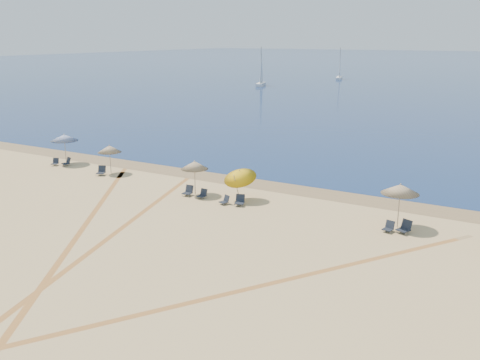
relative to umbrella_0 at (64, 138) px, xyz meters
The scene contains 18 objects.
wet_sand 18.42m from the umbrella_0, ahead, with size 500.00×500.00×0.00m, color olive.
umbrella_0 is the anchor object (origin of this frame).
umbrella_1 5.72m from the umbrella_0, ahead, with size 1.87×1.87×2.35m.
umbrella_2 15.06m from the umbrella_0, ahead, with size 1.90×1.90×2.45m.
umbrella_3 18.37m from the umbrella_0, ahead, with size 2.20×2.24×2.48m.
umbrella_4 28.82m from the umbrella_0, ahead, with size 2.15×2.15×2.64m.
chair_0 2.23m from the umbrella_0, 111.58° to the right, with size 0.70×0.75×0.62m.
chair_1 2.11m from the umbrella_0, 37.89° to the right, with size 0.77×0.83×0.70m.
chair_2 5.90m from the umbrella_0, 14.13° to the right, with size 0.84×0.90×0.74m.
chair_3 14.97m from the umbrella_0, ahead, with size 0.60×0.69×0.70m.
chair_4 16.16m from the umbrella_0, ahead, with size 0.57×0.65×0.63m.
chair_5 18.22m from the umbrella_0, ahead, with size 0.68×0.72×0.59m.
chair_6 19.13m from the umbrella_0, ahead, with size 0.77×0.84×0.71m.
chair_7 28.72m from the umbrella_0, ahead, with size 0.63×0.70×0.62m.
chair_8 29.51m from the umbrella_0, ahead, with size 0.84×0.90×0.74m.
sailboat_0 76.93m from the umbrella_0, 104.58° to the left, with size 3.16×5.86×8.48m.
sailboat_1 101.50m from the umbrella_0, 95.86° to the left, with size 2.69×5.45×7.86m.
tire_tracks 21.03m from the umbrella_0, 33.30° to the right, with size 51.58×43.18×0.00m.
Camera 1 is at (16.79, -9.70, 10.67)m, focal length 39.26 mm.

